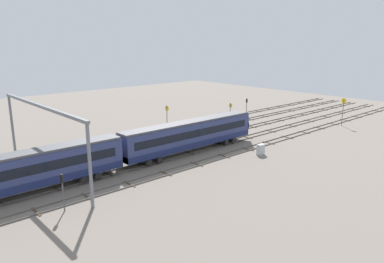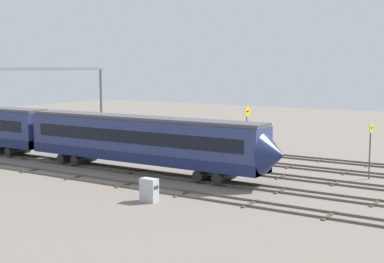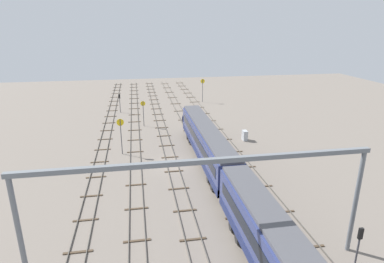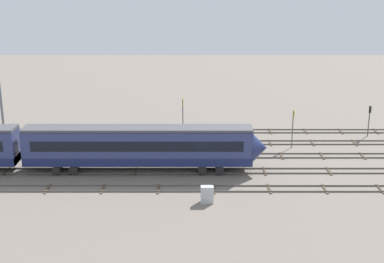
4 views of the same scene
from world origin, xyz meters
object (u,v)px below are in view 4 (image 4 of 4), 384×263
at_px(signal_light_trackside_departure, 368,116).
at_px(relay_cabinet, 206,194).
at_px(speed_sign_mid_trackside, 292,123).
at_px(speed_sign_far_trackside, 182,112).

height_order(signal_light_trackside_departure, relay_cabinet, signal_light_trackside_departure).
xyz_separation_m(speed_sign_mid_trackside, signal_light_trackside_departure, (10.65, 4.65, -0.41)).
height_order(speed_sign_far_trackside, relay_cabinet, speed_sign_far_trackside).
bearing_deg(relay_cabinet, speed_sign_mid_trackside, 56.17).
relative_size(speed_sign_mid_trackside, signal_light_trackside_departure, 1.18).
relative_size(speed_sign_far_trackside, relay_cabinet, 3.26).
bearing_deg(speed_sign_far_trackside, signal_light_trackside_departure, 2.60).
distance_m(speed_sign_far_trackside, signal_light_trackside_departure, 23.91).
bearing_deg(relay_cabinet, speed_sign_far_trackside, 97.42).
distance_m(speed_sign_far_trackside, relay_cabinet, 19.85).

